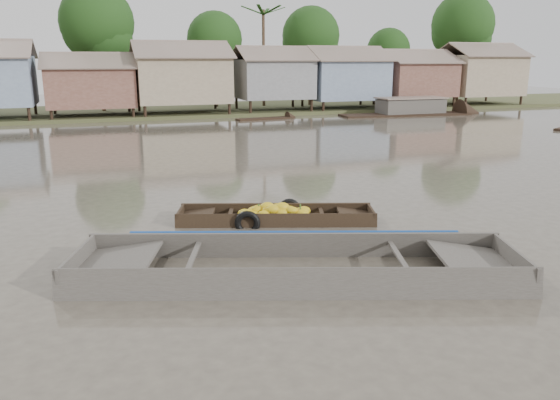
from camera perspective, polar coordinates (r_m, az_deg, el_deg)
name	(u,v)px	position (r m, az deg, el deg)	size (l,w,h in m)	color
ground	(279,243)	(12.59, -0.09, -4.48)	(120.00, 120.00, 0.00)	#4D463B
riverbank	(183,73)	(43.69, -10.05, 12.97)	(120.00, 12.47, 10.22)	#384723
banana_boat	(273,216)	(14.19, -0.70, -1.73)	(5.21, 2.73, 0.70)	black
viewer_boat	(297,272)	(10.72, 1.78, -7.49)	(8.86, 4.82, 0.69)	#423E38
distant_boats	(382,114)	(40.68, 10.59, 8.85)	(46.15, 13.61, 1.38)	black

